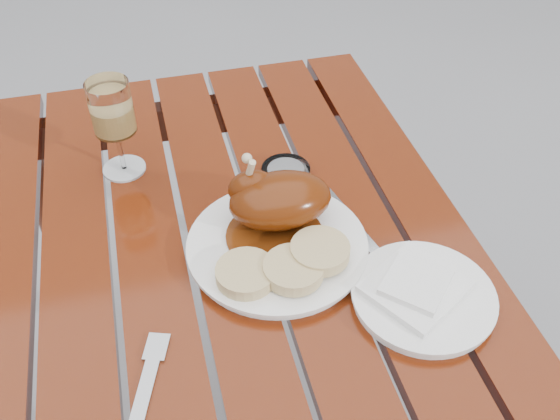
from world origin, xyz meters
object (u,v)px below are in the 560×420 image
(wine_glass, at_px, (116,129))
(side_plate, at_px, (423,297))
(dinner_plate, at_px, (277,247))
(ashtray, at_px, (286,173))
(table, at_px, (242,401))

(wine_glass, height_order, side_plate, wine_glass)
(dinner_plate, bearing_deg, ashtray, 70.94)
(wine_glass, bearing_deg, table, -64.61)
(table, bearing_deg, wine_glass, 115.39)
(dinner_plate, height_order, side_plate, dinner_plate)
(table, height_order, side_plate, side_plate)
(dinner_plate, distance_m, wine_glass, 0.36)
(table, distance_m, ashtray, 0.46)
(dinner_plate, height_order, wine_glass, wine_glass)
(ashtray, bearing_deg, wine_glass, 161.10)
(table, bearing_deg, side_plate, -24.95)
(dinner_plate, bearing_deg, wine_glass, 129.46)
(dinner_plate, height_order, ashtray, ashtray)
(table, relative_size, ashtray, 13.70)
(table, relative_size, dinner_plate, 4.20)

